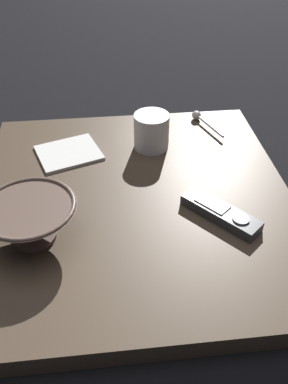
% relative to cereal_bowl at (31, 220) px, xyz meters
% --- Properties ---
extents(ground_plane, '(6.00, 6.00, 0.00)m').
position_rel_cereal_bowl_xyz_m(ground_plane, '(0.19, 0.10, -0.08)').
color(ground_plane, black).
extents(table, '(0.63, 0.66, 0.04)m').
position_rel_cereal_bowl_xyz_m(table, '(0.19, 0.10, -0.06)').
color(table, '#4C3D2D').
rests_on(table, ground).
extents(cereal_bowl, '(0.17, 0.17, 0.08)m').
position_rel_cereal_bowl_xyz_m(cereal_bowl, '(0.00, 0.00, 0.00)').
color(cereal_bowl, brown).
rests_on(cereal_bowl, table).
extents(coffee_mug, '(0.08, 0.08, 0.08)m').
position_rel_cereal_bowl_xyz_m(coffee_mug, '(0.24, 0.27, -0.00)').
color(coffee_mug, white).
rests_on(coffee_mug, table).
extents(teaspoon, '(0.06, 0.12, 0.02)m').
position_rel_cereal_bowl_xyz_m(teaspoon, '(0.38, 0.37, -0.03)').
color(teaspoon, silver).
rests_on(teaspoon, table).
extents(tv_remote_near, '(0.14, 0.15, 0.02)m').
position_rel_cereal_bowl_xyz_m(tv_remote_near, '(0.34, 0.02, -0.03)').
color(tv_remote_near, '#38383D').
rests_on(tv_remote_near, table).
extents(folded_napkin, '(0.16, 0.15, 0.01)m').
position_rel_cereal_bowl_xyz_m(folded_napkin, '(0.05, 0.26, -0.04)').
color(folded_napkin, white).
rests_on(folded_napkin, table).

